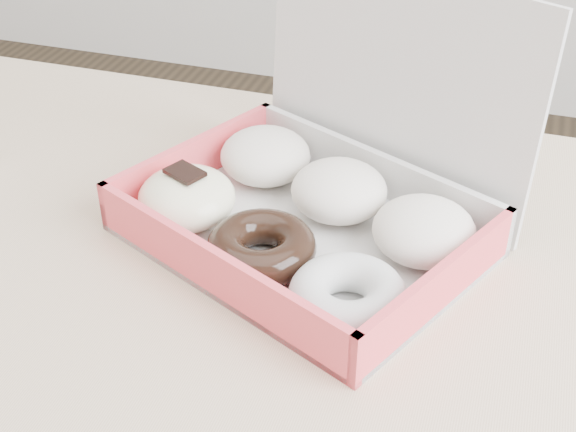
% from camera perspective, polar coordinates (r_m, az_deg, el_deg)
% --- Properties ---
extents(table, '(1.20, 0.80, 0.75)m').
position_cam_1_polar(table, '(0.84, -16.96, -7.12)').
color(table, tan).
rests_on(table, ground).
extents(donut_box, '(0.40, 0.37, 0.23)m').
position_cam_1_polar(donut_box, '(0.77, 1.76, 1.09)').
color(donut_box, silver).
rests_on(donut_box, table).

